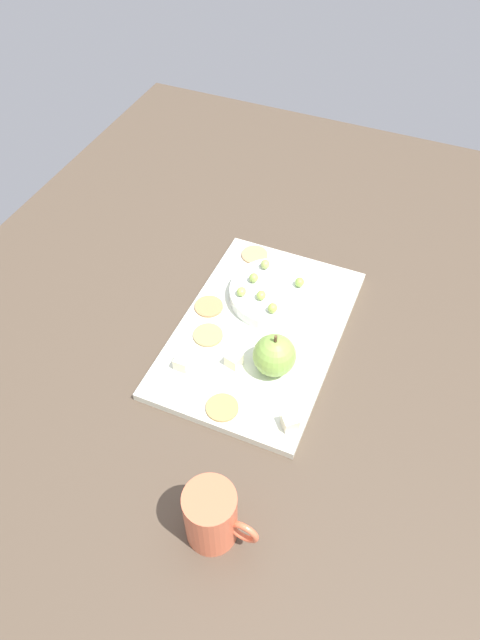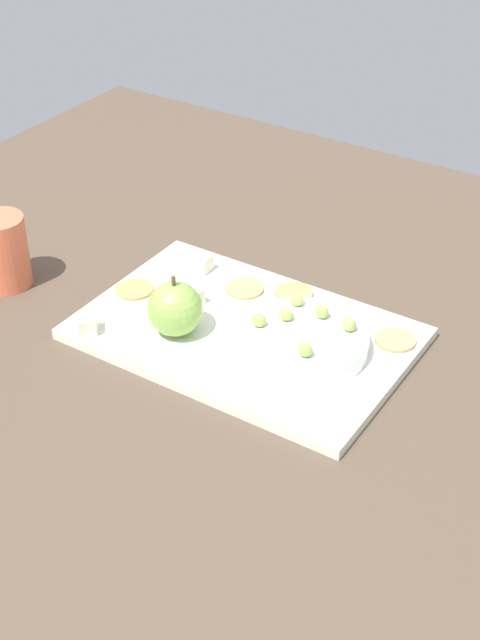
{
  "view_description": "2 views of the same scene",
  "coord_description": "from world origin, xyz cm",
  "views": [
    {
      "loc": [
        -60.07,
        -24.79,
        76.98
      ],
      "look_at": [
        -4.4,
        -1.21,
        8.29
      ],
      "focal_mm": 32.19,
      "sensor_mm": 36.0,
      "label": 1
    },
    {
      "loc": [
        45.36,
        -78.45,
        68.0
      ],
      "look_at": [
        -1.37,
        -6.02,
        7.68
      ],
      "focal_mm": 50.52,
      "sensor_mm": 36.0,
      "label": 2
    }
  ],
  "objects": [
    {
      "name": "cracker_1",
      "position": [
        -6.78,
        3.48,
        4.96
      ],
      "size": [
        4.89,
        4.89,
        0.4
      ],
      "primitive_type": "cylinder",
      "color": "tan",
      "rests_on": "platter"
    },
    {
      "name": "table",
      "position": [
        0.0,
        0.0,
        1.69
      ],
      "size": [
        138.62,
        109.13,
        3.39
      ],
      "primitive_type": "cube",
      "color": "#4D3E30",
      "rests_on": "ground"
    },
    {
      "name": "apple_whole",
      "position": [
        -8.77,
        -8.75,
        8.09
      ],
      "size": [
        6.67,
        6.67,
        6.67
      ],
      "primitive_type": "sphere",
      "color": "#86B14A",
      "rests_on": "platter"
    },
    {
      "name": "cheese_cube_1",
      "position": [
        -10.49,
        -2.73,
        5.84
      ],
      "size": [
        2.62,
        2.62,
        2.17
      ],
      "primitive_type": "cube",
      "rotation": [
        0.0,
        0.0,
        1.33
      ],
      "color": "#F9F2C1",
      "rests_on": "platter"
    },
    {
      "name": "grape_4",
      "position": [
        9.81,
        0.44,
        7.74
      ],
      "size": [
        1.76,
        1.58,
        1.64
      ],
      "primitive_type": "ellipsoid",
      "color": "#97AC56",
      "rests_on": "serving_dish"
    },
    {
      "name": "grape_2",
      "position": [
        2.08,
        1.29,
        7.65
      ],
      "size": [
        1.76,
        1.58,
        1.47
      ],
      "primitive_type": "ellipsoid",
      "color": "#9EBF56",
      "rests_on": "serving_dish"
    },
    {
      "name": "cup",
      "position": [
        -35.32,
        -10.52,
        8.28
      ],
      "size": [
        6.64,
        9.85,
        9.78
      ],
      "color": "#E26844",
      "rests_on": "table"
    },
    {
      "name": "serving_dish",
      "position": [
        5.55,
        -3.59,
        5.84
      ],
      "size": [
        15.78,
        15.78,
        2.16
      ],
      "primitive_type": "cylinder",
      "color": "white",
      "rests_on": "platter"
    },
    {
      "name": "cheese_cube_0",
      "position": [
        -17.54,
        -14.55,
        5.84
      ],
      "size": [
        3.06,
        3.06,
        2.17
      ],
      "primitive_type": "cube",
      "rotation": [
        0.0,
        0.0,
        0.69
      ],
      "color": "#F1E6BF",
      "rests_on": "platter"
    },
    {
      "name": "apple_stem",
      "position": [
        -8.77,
        -8.75,
        12.03
      ],
      "size": [
        0.5,
        0.5,
        1.2
      ],
      "primitive_type": "cylinder",
      "color": "brown",
      "rests_on": "apple_whole"
    },
    {
      "name": "grape_1",
      "position": [
        2.58,
        -2.09,
        7.67
      ],
      "size": [
        1.76,
        1.58,
        1.5
      ],
      "primitive_type": "ellipsoid",
      "color": "#9AB54D",
      "rests_on": "serving_dish"
    },
    {
      "name": "grape_0",
      "position": [
        5.91,
        0.62,
        7.71
      ],
      "size": [
        1.76,
        1.58,
        1.59
      ],
      "primitive_type": "ellipsoid",
      "color": "#8EAC4C",
      "rests_on": "serving_dish"
    },
    {
      "name": "cracker_0",
      "position": [
        -18.6,
        -4.36,
        4.96
      ],
      "size": [
        4.89,
        4.89,
        0.4
      ],
      "primitive_type": "cylinder",
      "color": "tan",
      "rests_on": "platter"
    },
    {
      "name": "grape_5",
      "position": [
        7.96,
        -7.03,
        7.73
      ],
      "size": [
        1.76,
        1.58,
        1.63
      ],
      "primitive_type": "ellipsoid",
      "color": "#8FB74A",
      "rests_on": "serving_dish"
    },
    {
      "name": "cracker_2",
      "position": [
        -0.95,
        6.06,
        4.96
      ],
      "size": [
        4.89,
        4.89,
        0.4
      ],
      "primitive_type": "cylinder",
      "color": "tan",
      "rests_on": "platter"
    },
    {
      "name": "platter",
      "position": [
        -2.1,
        -3.77,
        4.07
      ],
      "size": [
        39.15,
        25.66,
        1.37
      ],
      "primitive_type": "cube",
      "color": "silver",
      "rests_on": "table"
    },
    {
      "name": "grape_3",
      "position": [
        0.53,
        -4.91,
        7.75
      ],
      "size": [
        1.76,
        1.58,
        1.67
      ],
      "primitive_type": "ellipsoid",
      "color": "#9EB94D",
      "rests_on": "serving_dish"
    },
    {
      "name": "cheese_cube_2",
      "position": [
        -14.08,
        4.45,
        5.84
      ],
      "size": [
        2.2,
        2.2,
        2.17
      ],
      "primitive_type": "cube",
      "rotation": [
        0.0,
        0.0,
        0.01
      ],
      "color": "#F0E7BE",
      "rests_on": "platter"
    },
    {
      "name": "cracker_3",
      "position": [
        14.26,
        3.76,
        4.96
      ],
      "size": [
        4.89,
        4.89,
        0.4
      ],
      "primitive_type": "cylinder",
      "color": "tan",
      "rests_on": "platter"
    }
  ]
}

